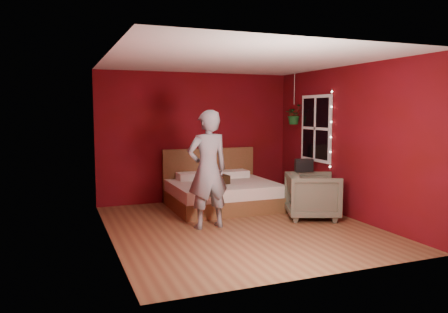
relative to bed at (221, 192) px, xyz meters
The scene contains 10 objects.
floor 1.51m from the bed, 99.61° to the right, with size 4.50×4.50×0.00m, color brown.
room_walls 2.04m from the bed, 99.61° to the right, with size 4.04×4.54×2.62m.
window 2.18m from the bed, 18.20° to the right, with size 0.05×0.97×1.27m.
fairy_lights 2.35m from the bed, 32.78° to the right, with size 0.04×0.04×1.45m.
bed is the anchor object (origin of this frame).
person 1.65m from the bed, 119.03° to the right, with size 0.67×0.44×1.85m, color gray.
armchair 1.80m from the bed, 50.92° to the right, with size 0.83×0.86×0.78m, color #64644F.
handbag 1.71m from the bed, 46.23° to the right, with size 0.31×0.15×0.22m, color black.
throw_pillow 0.36m from the bed, 147.29° to the right, with size 0.44×0.44×0.16m, color #301C10.
hanging_plant 2.21m from the bed, ahead, with size 0.44×0.41×1.04m.
Camera 1 is at (-2.70, -6.22, 1.84)m, focal length 35.00 mm.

